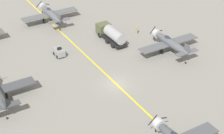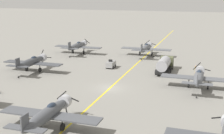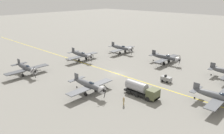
{
  "view_description": "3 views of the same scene",
  "coord_description": "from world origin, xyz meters",
  "px_view_note": "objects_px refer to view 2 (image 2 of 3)",
  "views": [
    {
      "loc": [
        -25.54,
        -41.64,
        33.72
      ],
      "look_at": [
        -0.52,
        0.55,
        3.13
      ],
      "focal_mm": 60.0,
      "sensor_mm": 36.0,
      "label": 1
    },
    {
      "loc": [
        15.26,
        -45.61,
        15.26
      ],
      "look_at": [
        -0.32,
        2.08,
        3.01
      ],
      "focal_mm": 50.0,
      "sensor_mm": 36.0,
      "label": 2
    },
    {
      "loc": [
        42.67,
        37.84,
        21.15
      ],
      "look_at": [
        1.66,
        -0.33,
        2.31
      ],
      "focal_mm": 35.0,
      "sensor_mm": 36.0,
      "label": 3
    }
  ],
  "objects_px": {
    "airplane_far_left": "(77,46)",
    "airplane_mid_left": "(32,62)",
    "airplane_far_center": "(146,48)",
    "fuel_tanker": "(165,64)",
    "airplane_near_center": "(48,114)",
    "airplane_mid_right": "(199,77)",
    "ground_crew_walking": "(196,70)",
    "tow_tractor": "(111,64)"
  },
  "relations": [
    {
      "from": "airplane_mid_left",
      "to": "ground_crew_walking",
      "type": "relative_size",
      "value": 6.8
    },
    {
      "from": "airplane_far_center",
      "to": "fuel_tanker",
      "type": "relative_size",
      "value": 1.5
    },
    {
      "from": "airplane_far_left",
      "to": "ground_crew_walking",
      "type": "distance_m",
      "value": 31.28
    },
    {
      "from": "airplane_far_left",
      "to": "tow_tractor",
      "type": "bearing_deg",
      "value": -55.3
    },
    {
      "from": "airplane_far_center",
      "to": "fuel_tanker",
      "type": "xyz_separation_m",
      "value": [
        6.65,
        -13.65,
        -0.5
      ]
    },
    {
      "from": "fuel_tanker",
      "to": "tow_tractor",
      "type": "xyz_separation_m",
      "value": [
        -10.88,
        -0.13,
        -0.72
      ]
    },
    {
      "from": "fuel_tanker",
      "to": "tow_tractor",
      "type": "height_order",
      "value": "fuel_tanker"
    },
    {
      "from": "airplane_mid_left",
      "to": "ground_crew_walking",
      "type": "xyz_separation_m",
      "value": [
        30.14,
        7.92,
        -1.05
      ]
    },
    {
      "from": "airplane_near_center",
      "to": "airplane_mid_right",
      "type": "xyz_separation_m",
      "value": [
        15.1,
        20.93,
        0.0
      ]
    },
    {
      "from": "tow_tractor",
      "to": "airplane_near_center",
      "type": "bearing_deg",
      "value": -85.06
    },
    {
      "from": "airplane_mid_right",
      "to": "tow_tractor",
      "type": "distance_m",
      "value": 19.93
    },
    {
      "from": "airplane_mid_right",
      "to": "airplane_near_center",
      "type": "bearing_deg",
      "value": -119.66
    },
    {
      "from": "airplane_mid_right",
      "to": "airplane_mid_left",
      "type": "relative_size",
      "value": 1.0
    },
    {
      "from": "airplane_far_center",
      "to": "fuel_tanker",
      "type": "bearing_deg",
      "value": -65.62
    },
    {
      "from": "airplane_far_left",
      "to": "airplane_near_center",
      "type": "height_order",
      "value": "same"
    },
    {
      "from": "airplane_far_center",
      "to": "airplane_far_left",
      "type": "bearing_deg",
      "value": -172.96
    },
    {
      "from": "tow_tractor",
      "to": "airplane_far_center",
      "type": "bearing_deg",
      "value": 72.93
    },
    {
      "from": "airplane_mid_left",
      "to": "airplane_far_left",
      "type": "bearing_deg",
      "value": 101.56
    },
    {
      "from": "airplane_far_center",
      "to": "ground_crew_walking",
      "type": "relative_size",
      "value": 6.8
    },
    {
      "from": "airplane_near_center",
      "to": "fuel_tanker",
      "type": "bearing_deg",
      "value": 56.83
    },
    {
      "from": "airplane_far_left",
      "to": "airplane_mid_right",
      "type": "height_order",
      "value": "same"
    },
    {
      "from": "airplane_far_left",
      "to": "airplane_far_center",
      "type": "height_order",
      "value": "same"
    },
    {
      "from": "airplane_far_center",
      "to": "tow_tractor",
      "type": "bearing_deg",
      "value": -108.67
    },
    {
      "from": "airplane_far_center",
      "to": "ground_crew_walking",
      "type": "height_order",
      "value": "airplane_far_center"
    },
    {
      "from": "airplane_mid_right",
      "to": "airplane_mid_left",
      "type": "xyz_separation_m",
      "value": [
        -31.12,
        1.18,
        -0.0
      ]
    },
    {
      "from": "airplane_far_center",
      "to": "fuel_tanker",
      "type": "height_order",
      "value": "airplane_far_center"
    },
    {
      "from": "airplane_far_left",
      "to": "airplane_mid_right",
      "type": "bearing_deg",
      "value": -47.24
    },
    {
      "from": "airplane_far_center",
      "to": "ground_crew_walking",
      "type": "distance_m",
      "value": 18.61
    },
    {
      "from": "airplane_mid_left",
      "to": "tow_tractor",
      "type": "xyz_separation_m",
      "value": [
        13.43,
        7.91,
        -1.22
      ]
    },
    {
      "from": "fuel_tanker",
      "to": "ground_crew_walking",
      "type": "xyz_separation_m",
      "value": [
        5.83,
        -0.12,
        -0.55
      ]
    },
    {
      "from": "airplane_far_left",
      "to": "ground_crew_walking",
      "type": "xyz_separation_m",
      "value": [
        29.18,
        -11.23,
        -1.05
      ]
    },
    {
      "from": "airplane_near_center",
      "to": "airplane_mid_left",
      "type": "distance_m",
      "value": 27.31
    },
    {
      "from": "tow_tractor",
      "to": "airplane_mid_left",
      "type": "bearing_deg",
      "value": -149.5
    },
    {
      "from": "airplane_mid_left",
      "to": "airplane_far_center",
      "type": "bearing_deg",
      "value": 65.28
    },
    {
      "from": "airplane_far_center",
      "to": "fuel_tanker",
      "type": "distance_m",
      "value": 15.19
    },
    {
      "from": "airplane_mid_right",
      "to": "tow_tractor",
      "type": "relative_size",
      "value": 4.62
    },
    {
      "from": "airplane_near_center",
      "to": "airplane_mid_left",
      "type": "xyz_separation_m",
      "value": [
        -16.02,
        22.11,
        0.0
      ]
    },
    {
      "from": "airplane_near_center",
      "to": "airplane_mid_right",
      "type": "relative_size",
      "value": 1.0
    },
    {
      "from": "airplane_far_left",
      "to": "fuel_tanker",
      "type": "distance_m",
      "value": 25.86
    },
    {
      "from": "airplane_far_center",
      "to": "airplane_mid_right",
      "type": "relative_size",
      "value": 1.0
    },
    {
      "from": "airplane_far_left",
      "to": "airplane_mid_left",
      "type": "relative_size",
      "value": 1.0
    },
    {
      "from": "airplane_far_left",
      "to": "tow_tractor",
      "type": "xyz_separation_m",
      "value": [
        12.46,
        -11.24,
        -1.22
      ]
    }
  ]
}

